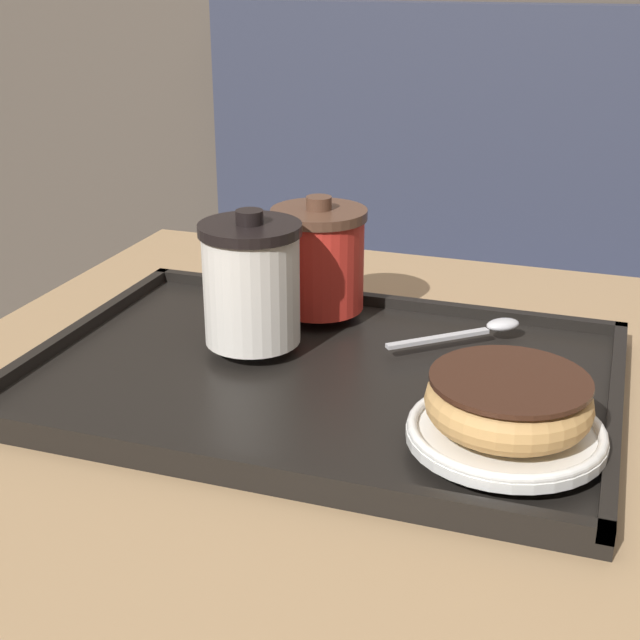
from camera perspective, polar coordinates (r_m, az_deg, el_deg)
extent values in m
cube|color=#33384C|center=(1.74, 18.05, -8.26)|extent=(1.68, 0.44, 0.45)
cube|color=tan|center=(0.81, 1.00, -5.77)|extent=(0.81, 0.85, 0.03)
cube|color=black|center=(0.82, 0.00, -3.74)|extent=(0.53, 0.37, 0.01)
cube|color=black|center=(0.67, -5.10, -9.22)|extent=(0.53, 0.01, 0.01)
cube|color=black|center=(0.98, 3.44, 1.28)|extent=(0.53, 0.01, 0.01)
cube|color=black|center=(0.93, -15.34, -0.69)|extent=(0.01, 0.37, 0.01)
cube|color=black|center=(0.78, 18.36, -5.44)|extent=(0.01, 0.37, 0.01)
cylinder|color=white|center=(0.84, -4.40, 2.03)|extent=(0.09, 0.09, 0.11)
cylinder|color=black|center=(0.82, -4.52, 5.82)|extent=(0.10, 0.10, 0.01)
cylinder|color=black|center=(0.82, -4.54, 6.59)|extent=(0.03, 0.03, 0.01)
cylinder|color=red|center=(0.92, -0.07, 3.62)|extent=(0.09, 0.09, 0.10)
cylinder|color=brown|center=(0.91, -0.07, 6.80)|extent=(0.10, 0.10, 0.01)
cylinder|color=brown|center=(0.91, -0.07, 7.50)|extent=(0.03, 0.03, 0.01)
cylinder|color=white|center=(0.70, 11.78, -7.24)|extent=(0.15, 0.15, 0.01)
torus|color=white|center=(0.70, 11.82, -6.81)|extent=(0.15, 0.15, 0.01)
torus|color=tan|center=(0.69, 11.96, -5.20)|extent=(0.13, 0.13, 0.04)
cylinder|color=#381E14|center=(0.68, 12.09, -3.77)|extent=(0.12, 0.12, 0.00)
ellipsoid|color=silver|center=(0.90, 11.62, -0.29)|extent=(0.04, 0.04, 0.01)
cube|color=silver|center=(0.86, 7.57, -1.18)|extent=(0.09, 0.08, 0.00)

